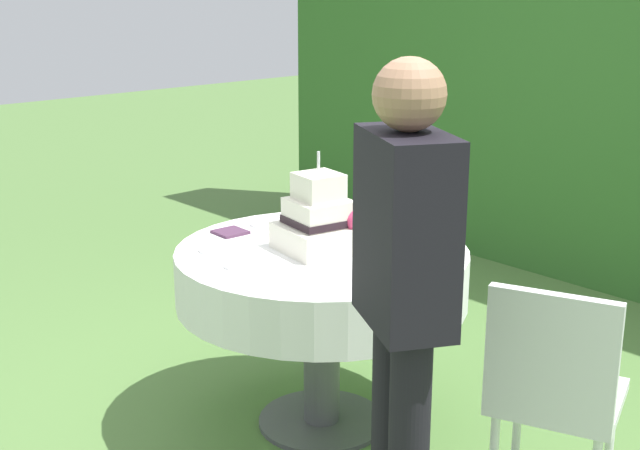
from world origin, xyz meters
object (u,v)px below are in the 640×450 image
object	(u,v)px
cake_table	(322,278)
serving_plate_far	(264,224)
wedding_cake	(320,221)
serving_plate_near	(238,265)
standing_person	(404,297)
napkin_stack	(230,232)
garden_chair	(554,387)
serving_plate_left	(212,249)

from	to	relation	value
cake_table	serving_plate_far	xyz separation A→B (m)	(-0.42, 0.04, 0.13)
wedding_cake	serving_plate_near	distance (m)	0.38
wedding_cake	serving_plate_near	xyz separation A→B (m)	(-0.05, -0.36, -0.11)
serving_plate_far	standing_person	distance (m)	1.40
napkin_stack	garden_chair	bearing A→B (deg)	7.28
wedding_cake	standing_person	bearing A→B (deg)	-28.36
cake_table	standing_person	size ratio (longest dim) A/B	0.73
wedding_cake	serving_plate_left	bearing A→B (deg)	-130.54
wedding_cake	serving_plate_left	xyz separation A→B (m)	(-0.27, -0.32, -0.11)
serving_plate_near	napkin_stack	size ratio (longest dim) A/B	0.83
serving_plate_near	standing_person	size ratio (longest dim) A/B	0.06
serving_plate_near	cake_table	bearing A→B (deg)	82.65
serving_plate_near	garden_chair	bearing A→B (deg)	21.16
napkin_stack	serving_plate_near	bearing A→B (deg)	-33.03
cake_table	serving_plate_near	xyz separation A→B (m)	(-0.05, -0.38, 0.13)
cake_table	napkin_stack	size ratio (longest dim) A/B	9.53
garden_chair	serving_plate_far	bearing A→B (deg)	-179.92
wedding_cake	standing_person	size ratio (longest dim) A/B	0.25
serving_plate_left	napkin_stack	distance (m)	0.24
serving_plate_far	garden_chair	size ratio (longest dim) A/B	0.13
serving_plate_far	standing_person	xyz separation A→B (m)	(1.29, -0.52, 0.16)
serving_plate_near	napkin_stack	distance (m)	0.44
cake_table	serving_plate_left	xyz separation A→B (m)	(-0.27, -0.33, 0.13)
napkin_stack	standing_person	distance (m)	1.33
standing_person	cake_table	bearing A→B (deg)	151.06
serving_plate_left	wedding_cake	bearing A→B (deg)	49.46
cake_table	serving_plate_left	size ratio (longest dim) A/B	10.87
serving_plate_left	standing_person	distance (m)	1.16
serving_plate_near	garden_chair	world-z (taller)	garden_chair
serving_plate_far	napkin_stack	xyz separation A→B (m)	(0.01, -0.18, 0.00)
standing_person	serving_plate_far	bearing A→B (deg)	157.86
wedding_cake	standing_person	xyz separation A→B (m)	(0.86, -0.47, 0.05)
napkin_stack	garden_chair	xyz separation A→B (m)	(1.46, 0.19, -0.23)
serving_plate_near	garden_chair	distance (m)	1.20
serving_plate_left	garden_chair	xyz separation A→B (m)	(1.32, 0.38, -0.23)
wedding_cake	napkin_stack	bearing A→B (deg)	-163.14
cake_table	napkin_stack	xyz separation A→B (m)	(-0.41, -0.14, 0.13)
wedding_cake	serving_plate_left	distance (m)	0.44
serving_plate_far	serving_plate_left	xyz separation A→B (m)	(0.15, -0.38, 0.00)
napkin_stack	wedding_cake	bearing A→B (deg)	16.86
cake_table	wedding_cake	size ratio (longest dim) A/B	2.95
garden_chair	serving_plate_left	bearing A→B (deg)	-163.88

